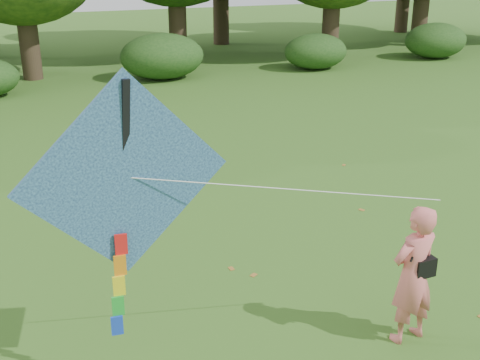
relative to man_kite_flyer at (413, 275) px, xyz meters
name	(u,v)px	position (x,y,z in m)	size (l,w,h in m)	color
ground	(312,319)	(-0.97, 0.90, -0.98)	(100.00, 100.00, 0.00)	#265114
man_kite_flyer	(413,275)	(0.00, 0.00, 0.00)	(0.72, 0.47, 1.97)	#DF6C69
crossbody_bag	(423,266)	(0.12, -0.03, 0.13)	(0.43, 0.20, 0.74)	black
flying_kite	(126,181)	(-3.59, 0.54, 1.68)	(5.05, 0.84, 3.17)	#276CA9
shrub_band	(71,66)	(-1.69, 18.50, -0.13)	(39.15, 3.22, 1.88)	#264919
fallen_leaves	(219,239)	(-1.27, 3.82, -0.98)	(10.06, 10.42, 0.01)	olive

